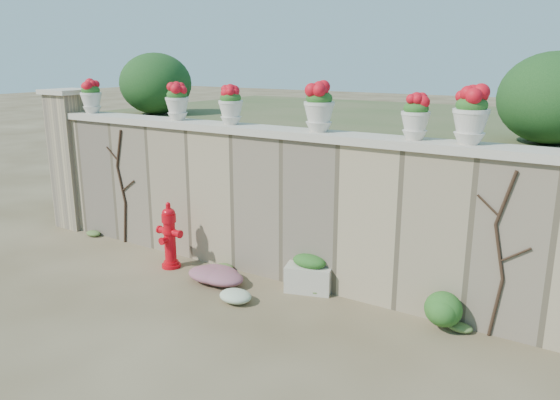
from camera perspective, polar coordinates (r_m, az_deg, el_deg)
The scene contains 20 objects.
ground at distance 6.77m, azimuth -10.45°, elevation -12.13°, with size 80.00×80.00×0.00m, color #4F4027.
stone_wall at distance 7.72m, azimuth -1.70°, elevation -0.50°, with size 8.00×0.40×2.00m, color #9C8968.
wall_cap at distance 7.51m, azimuth -1.76°, elevation 7.24°, with size 8.10×0.52×0.10m, color beige.
gate_pillar at distance 10.53m, azimuth -20.77°, elevation 4.10°, with size 0.72×0.72×2.48m.
raised_fill at distance 10.45m, azimuth 8.25°, elevation 3.41°, with size 9.00×6.00×2.00m, color #384C23.
back_shrub_left at distance 10.44m, azimuth -12.86°, elevation 11.77°, with size 1.30×1.30×1.10m, color #143814.
back_shrub_right at distance 7.40m, azimuth 26.69°, elevation 9.48°, with size 1.30×1.30×1.10m, color #143814.
vine_left at distance 9.31m, azimuth -16.22°, elevation 1.51°, with size 0.60×0.04×1.91m.
vine_right at distance 6.34m, azimuth 22.02°, elevation -5.15°, with size 0.60×0.04×1.91m.
fire_hydrant at distance 8.17m, azimuth -11.47°, elevation -3.62°, with size 0.42×0.30×0.99m.
planter_box at distance 7.32m, azimuth 3.06°, elevation -7.74°, with size 0.68×0.52×0.51m.
green_shrub at distance 6.49m, azimuth 15.62°, elevation -10.71°, with size 0.63×0.57×0.60m, color #1E5119.
magenta_clump at distance 7.66m, azimuth -6.24°, elevation -7.63°, with size 0.95×0.64×0.25m, color #BD257E.
white_flowers at distance 6.99m, azimuth -3.96°, elevation -10.10°, with size 0.55×0.44×0.20m, color white.
urn_pot_0 at distance 9.90m, azimuth -19.13°, elevation 10.17°, with size 0.35×0.35×0.56m.
urn_pot_1 at distance 8.46m, azimuth -10.70°, elevation 10.04°, with size 0.35×0.35×0.55m.
urn_pot_2 at distance 7.80m, azimuth -5.17°, elevation 9.82°, with size 0.34×0.34×0.54m.
urn_pot_3 at distance 7.03m, azimuth 4.11°, elevation 9.57°, with size 0.39×0.39×0.61m.
urn_pot_4 at distance 6.52m, azimuth 13.98°, elevation 8.39°, with size 0.33×0.33×0.52m.
urn_pot_5 at distance 6.35m, azimuth 19.31°, elevation 8.26°, with size 0.39×0.39×0.62m.
Camera 1 is at (4.21, -4.34, 3.04)m, focal length 35.00 mm.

